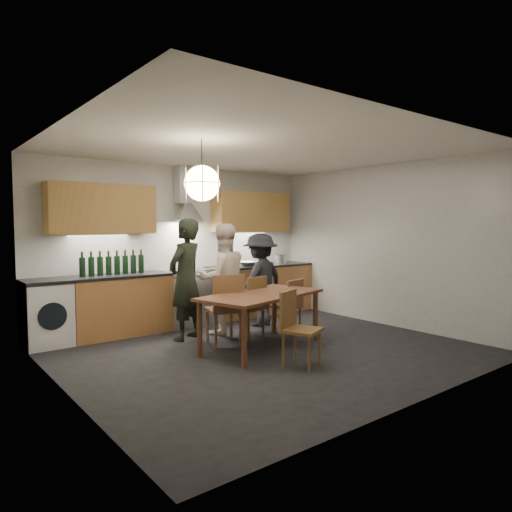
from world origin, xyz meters
TOP-DOWN VIEW (x-y plane):
  - ground at (0.00, 0.00)m, footprint 5.00×5.00m
  - room_shell at (0.00, 0.00)m, footprint 5.02×4.52m
  - counter_run at (0.02, 1.95)m, footprint 5.00×0.62m
  - range_stove at (0.00, 1.94)m, footprint 0.90×0.60m
  - wall_fixtures at (0.00, 2.07)m, footprint 4.30×0.54m
  - pendant_lamp at (-1.00, -0.10)m, footprint 0.43×0.43m
  - dining_table at (0.00, 0.08)m, footprint 1.89×1.26m
  - chair_back_left at (-0.28, 0.49)m, footprint 0.53×0.53m
  - chair_back_mid at (0.22, 0.57)m, footprint 0.48×0.48m
  - chair_back_right at (0.89, 0.48)m, footprint 0.42×0.42m
  - chair_front at (-0.14, -0.73)m, footprint 0.51×0.51m
  - person_left at (-0.54, 1.12)m, footprint 0.74×0.64m
  - person_mid at (0.07, 1.09)m, footprint 0.91×0.78m
  - person_right at (0.85, 1.16)m, footprint 1.06×0.74m
  - mixing_bowl at (1.14, 1.88)m, footprint 0.42×0.42m
  - stock_pot at (1.91, 1.90)m, footprint 0.25×0.25m
  - wine_bottles at (-1.27, 1.97)m, footprint 0.96×0.08m

SIDE VIEW (x-z plane):
  - ground at x=0.00m, z-range 0.00..0.00m
  - range_stove at x=0.00m, z-range -0.02..0.90m
  - counter_run at x=0.02m, z-range 0.00..0.90m
  - chair_back_right at x=0.89m, z-range 0.06..0.87m
  - chair_front at x=-0.14m, z-range 0.06..0.93m
  - chair_back_mid at x=0.22m, z-range 0.07..0.96m
  - chair_back_left at x=-0.28m, z-range 0.07..1.04m
  - dining_table at x=0.00m, z-range 0.28..1.01m
  - person_right at x=0.85m, z-range 0.00..1.50m
  - person_mid at x=0.07m, z-range 0.00..1.65m
  - person_left at x=-0.54m, z-range 0.00..1.72m
  - mixing_bowl at x=1.14m, z-range 0.90..0.98m
  - stock_pot at x=1.91m, z-range 0.90..1.06m
  - wine_bottles at x=-1.27m, z-range 0.90..1.25m
  - room_shell at x=0.00m, z-range 0.40..3.01m
  - wall_fixtures at x=0.00m, z-range 1.32..2.42m
  - pendant_lamp at x=-1.00m, z-range 1.75..2.45m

